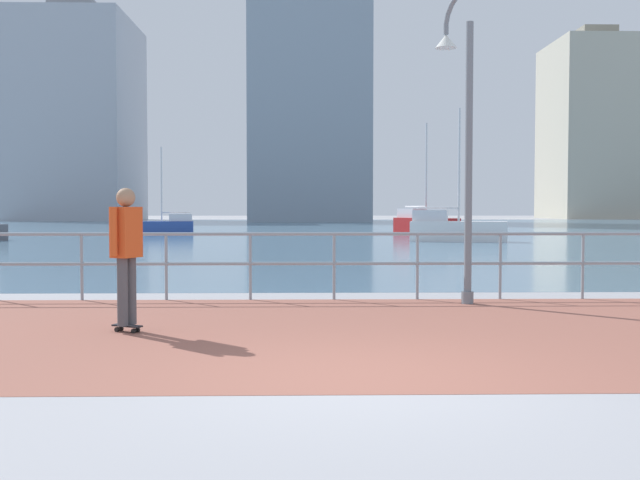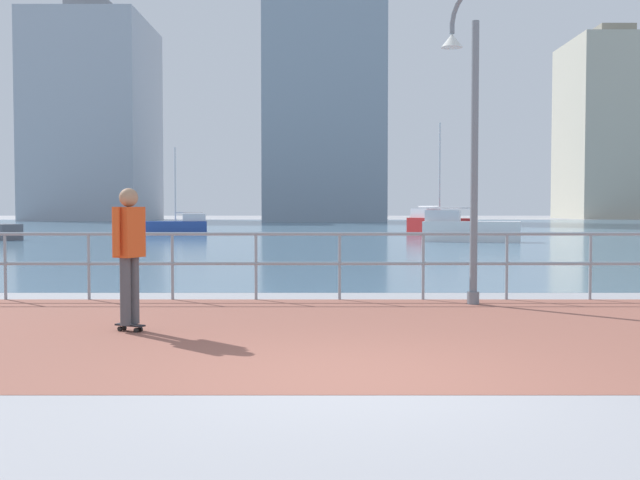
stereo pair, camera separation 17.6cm
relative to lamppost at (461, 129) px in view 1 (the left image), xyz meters
The scene contains 12 objects.
ground 34.79m from the lamppost, 93.35° to the left, with size 220.00×220.00×0.00m, color #9E9EA3.
brick_paving 4.42m from the lamppost, 126.39° to the right, with size 28.00×6.42×0.01m, color #935647.
harbor_water 45.59m from the lamppost, 92.56° to the left, with size 180.00×88.00×0.00m, color slate.
waterfront_railing 2.90m from the lamppost, 167.30° to the left, with size 25.25×0.06×1.13m.
lamppost is the anchor object (origin of this frame).
skateboarder 5.75m from the lamppost, 149.40° to the right, with size 0.41×0.53×1.78m.
sailboat_ivory 22.76m from the lamppost, 78.72° to the left, with size 4.55×2.40×6.11m.
sailboat_yellow 33.66m from the lamppost, 108.60° to the left, with size 3.74×1.59×5.09m.
sailboat_navy 31.24m from the lamppost, 81.90° to the left, with size 3.35×4.70×6.40m.
tower_slate 77.77m from the lamppost, 91.40° to the left, with size 13.66×14.51×38.20m.
tower_concrete 90.14m from the lamppost, 110.34° to the left, with size 13.85×16.94×27.20m.
tower_glass 107.24m from the lamppost, 67.75° to the left, with size 12.52×15.02×28.01m.
Camera 1 is at (-0.50, -6.63, 1.53)m, focal length 41.98 mm.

